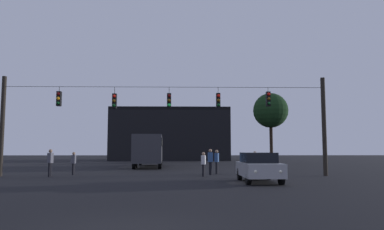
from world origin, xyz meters
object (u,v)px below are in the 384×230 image
(car_far_left, at_px, (147,157))
(pedestrian_trailing, at_px, (74,162))
(city_bus, at_px, (149,148))
(pedestrian_crossing_right, at_px, (217,160))
(pedestrian_crossing_left, at_px, (255,161))
(pedestrian_near_bus, at_px, (50,161))
(pedestrian_far_side, at_px, (203,163))
(car_near_right, at_px, (259,167))
(tree_left_silhouette, at_px, (271,111))
(pedestrian_crossing_center, at_px, (210,160))

(car_far_left, bearing_deg, pedestrian_trailing, -97.33)
(city_bus, distance_m, pedestrian_crossing_right, 12.14)
(car_far_left, xyz_separation_m, pedestrian_crossing_left, (9.58, -20.98, 0.08))
(city_bus, height_order, pedestrian_trailing, city_bus)
(pedestrian_near_bus, height_order, pedestrian_trailing, pedestrian_near_bus)
(city_bus, height_order, pedestrian_far_side, city_bus)
(car_near_right, height_order, pedestrian_far_side, pedestrian_far_side)
(pedestrian_far_side, xyz_separation_m, tree_left_silhouette, (9.06, 19.95, 5.43))
(city_bus, height_order, pedestrian_crossing_right, city_bus)
(city_bus, height_order, pedestrian_crossing_center, city_bus)
(pedestrian_crossing_right, bearing_deg, pedestrian_far_side, -112.66)
(pedestrian_crossing_center, xyz_separation_m, pedestrian_crossing_right, (0.51, 0.90, -0.04))
(city_bus, relative_size, pedestrian_crossing_right, 6.71)
(car_far_left, xyz_separation_m, pedestrian_crossing_center, (6.38, -21.98, 0.18))
(pedestrian_near_bus, bearing_deg, tree_left_silhouette, 46.98)
(car_near_right, xyz_separation_m, pedestrian_crossing_left, (1.12, 6.73, 0.08))
(car_near_right, xyz_separation_m, pedestrian_far_side, (-2.64, 4.09, 0.05))
(pedestrian_trailing, bearing_deg, car_far_left, 82.67)
(car_far_left, distance_m, tree_left_silhouette, 16.28)
(car_far_left, bearing_deg, tree_left_silhouette, -13.86)
(pedestrian_crossing_center, relative_size, pedestrian_trailing, 1.13)
(car_near_right, relative_size, pedestrian_crossing_right, 2.63)
(city_bus, xyz_separation_m, car_far_left, (-1.20, 10.39, -1.07))
(car_near_right, relative_size, pedestrian_crossing_left, 2.78)
(car_near_right, height_order, pedestrian_crossing_left, pedestrian_crossing_left)
(car_far_left, xyz_separation_m, pedestrian_crossing_right, (6.89, -21.08, 0.14))
(city_bus, height_order, car_near_right, city_bus)
(city_bus, height_order, tree_left_silhouette, tree_left_silhouette)
(pedestrian_crossing_center, height_order, pedestrian_trailing, pedestrian_crossing_center)
(pedestrian_far_side, bearing_deg, pedestrian_crossing_center, 71.37)
(car_far_left, relative_size, pedestrian_crossing_left, 2.86)
(pedestrian_far_side, distance_m, tree_left_silhouette, 22.57)
(city_bus, distance_m, tree_left_silhouette, 15.87)
(pedestrian_near_bus, distance_m, pedestrian_trailing, 2.04)
(car_near_right, height_order, pedestrian_near_bus, pedestrian_near_bus)
(pedestrian_near_bus, xyz_separation_m, pedestrian_far_side, (9.54, -0.03, -0.12))
(pedestrian_crossing_left, height_order, pedestrian_near_bus, pedestrian_near_bus)
(pedestrian_crossing_left, relative_size, pedestrian_far_side, 1.03)
(car_near_right, distance_m, tree_left_silhouette, 25.48)
(pedestrian_far_side, bearing_deg, city_bus, 109.29)
(car_far_left, height_order, pedestrian_far_side, pedestrian_far_side)
(pedestrian_crossing_left, bearing_deg, pedestrian_crossing_right, -177.97)
(pedestrian_crossing_right, xyz_separation_m, tree_left_silhouette, (7.99, 17.40, 5.35))
(city_bus, xyz_separation_m, pedestrian_crossing_center, (5.18, -11.58, -0.89))
(city_bus, distance_m, pedestrian_trailing, 12.11)
(car_far_left, relative_size, pedestrian_near_bus, 2.64)
(car_near_right, relative_size, tree_left_silhouette, 0.52)
(car_near_right, relative_size, pedestrian_trailing, 2.86)
(car_far_left, bearing_deg, city_bus, -83.42)
(car_near_right, bearing_deg, pedestrian_near_bus, 161.30)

